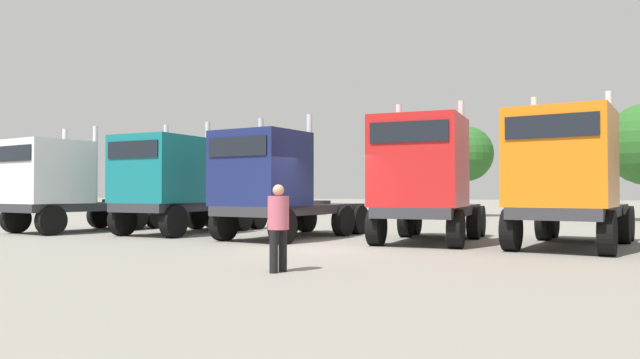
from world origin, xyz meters
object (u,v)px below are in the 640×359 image
semi_truck_white (62,185)px  semi_truck_teal (173,183)px  semi_truck_navy (274,185)px  semi_truck_orange (566,177)px  visitor_with_camera (278,222)px  semi_truck_red (423,178)px

semi_truck_white → semi_truck_teal: size_ratio=0.96×
semi_truck_navy → semi_truck_orange: bearing=99.9°
semi_truck_teal → semi_truck_navy: (4.38, -0.67, -0.07)m
semi_truck_teal → semi_truck_orange: 12.82m
semi_truck_white → visitor_with_camera: semi_truck_white is taller
semi_truck_navy → visitor_with_camera: 7.49m
semi_truck_red → visitor_with_camera: size_ratio=3.48×
semi_truck_white → semi_truck_navy: bearing=100.9°
semi_truck_white → semi_truck_teal: 4.45m
semi_truck_navy → semi_truck_red: (4.64, 0.42, 0.17)m
semi_truck_white → semi_truck_teal: (4.37, 0.80, 0.04)m
semi_truck_orange → visitor_with_camera: (-4.91, -6.83, -0.94)m
semi_truck_teal → semi_truck_orange: size_ratio=0.99×
semi_truck_orange → visitor_with_camera: bearing=-26.6°
semi_truck_navy → semi_truck_orange: 8.44m
semi_truck_navy → visitor_with_camera: size_ratio=3.78×
semi_truck_navy → semi_truck_orange: (8.43, 0.27, 0.15)m
visitor_with_camera → semi_truck_navy: bearing=-52.2°
semi_truck_teal → semi_truck_navy: 4.43m
semi_truck_navy → visitor_with_camera: bearing=36.3°
semi_truck_white → semi_truck_red: semi_truck_red is taller
semi_truck_red → semi_truck_orange: (3.80, -0.15, -0.01)m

